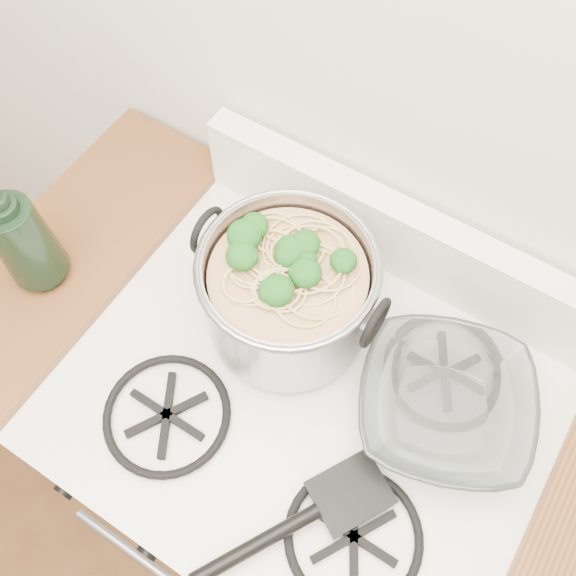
{
  "coord_description": "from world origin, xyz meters",
  "views": [
    {
      "loc": [
        0.16,
        0.96,
        1.9
      ],
      "look_at": [
        -0.1,
        1.36,
        1.03
      ],
      "focal_mm": 40.0,
      "sensor_mm": 36.0,
      "label": 1
    }
  ],
  "objects_px": {
    "stock_pot": "(288,293)",
    "spatula": "(351,492)",
    "gas_range": "(301,465)",
    "bottle": "(18,232)",
    "glass_bowl": "(442,407)"
  },
  "relations": [
    {
      "from": "gas_range",
      "to": "bottle",
      "type": "bearing_deg",
      "value": -173.55
    },
    {
      "from": "glass_bowl",
      "to": "bottle",
      "type": "relative_size",
      "value": 0.41
    },
    {
      "from": "gas_range",
      "to": "spatula",
      "type": "height_order",
      "value": "spatula"
    },
    {
      "from": "stock_pot",
      "to": "gas_range",
      "type": "bearing_deg",
      "value": -45.01
    },
    {
      "from": "glass_bowl",
      "to": "bottle",
      "type": "bearing_deg",
      "value": -168.27
    },
    {
      "from": "spatula",
      "to": "glass_bowl",
      "type": "bearing_deg",
      "value": 102.47
    },
    {
      "from": "stock_pot",
      "to": "spatula",
      "type": "bearing_deg",
      "value": -39.89
    },
    {
      "from": "gas_range",
      "to": "stock_pot",
      "type": "bearing_deg",
      "value": 134.99
    },
    {
      "from": "stock_pot",
      "to": "glass_bowl",
      "type": "bearing_deg",
      "value": -1.49
    },
    {
      "from": "gas_range",
      "to": "stock_pot",
      "type": "distance_m",
      "value": 0.59
    },
    {
      "from": "spatula",
      "to": "bottle",
      "type": "height_order",
      "value": "bottle"
    },
    {
      "from": "gas_range",
      "to": "spatula",
      "type": "bearing_deg",
      "value": -35.75
    },
    {
      "from": "spatula",
      "to": "glass_bowl",
      "type": "relative_size",
      "value": 2.9
    },
    {
      "from": "spatula",
      "to": "bottle",
      "type": "relative_size",
      "value": 1.19
    },
    {
      "from": "bottle",
      "to": "spatula",
      "type": "bearing_deg",
      "value": 2.27
    }
  ]
}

